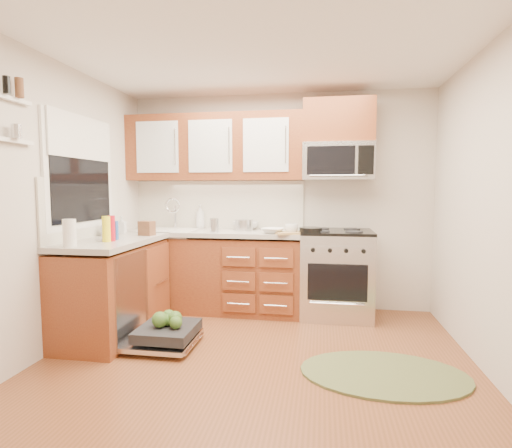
% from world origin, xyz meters
% --- Properties ---
extents(floor, '(3.50, 3.50, 0.00)m').
position_xyz_m(floor, '(0.00, 0.00, 0.00)').
color(floor, brown).
rests_on(floor, ground).
extents(ceiling, '(3.50, 3.50, 0.00)m').
position_xyz_m(ceiling, '(0.00, 0.00, 2.50)').
color(ceiling, white).
rests_on(ceiling, ground).
extents(wall_back, '(3.50, 0.04, 2.50)m').
position_xyz_m(wall_back, '(0.00, 1.75, 1.25)').
color(wall_back, beige).
rests_on(wall_back, ground).
extents(wall_front, '(3.50, 0.04, 2.50)m').
position_xyz_m(wall_front, '(0.00, -1.75, 1.25)').
color(wall_front, beige).
rests_on(wall_front, ground).
extents(wall_left, '(0.04, 3.50, 2.50)m').
position_xyz_m(wall_left, '(-1.75, 0.00, 1.25)').
color(wall_left, beige).
rests_on(wall_left, ground).
extents(wall_right, '(0.04, 3.50, 2.50)m').
position_xyz_m(wall_right, '(1.75, 0.00, 1.25)').
color(wall_right, beige).
rests_on(wall_right, ground).
extents(base_cabinet_back, '(2.05, 0.60, 0.85)m').
position_xyz_m(base_cabinet_back, '(-0.73, 1.45, 0.42)').
color(base_cabinet_back, maroon).
rests_on(base_cabinet_back, ground).
extents(base_cabinet_left, '(0.60, 1.25, 0.85)m').
position_xyz_m(base_cabinet_left, '(-1.45, 0.52, 0.42)').
color(base_cabinet_left, maroon).
rests_on(base_cabinet_left, ground).
extents(countertop_back, '(2.07, 0.64, 0.05)m').
position_xyz_m(countertop_back, '(-0.72, 1.44, 0.90)').
color(countertop_back, '#B3ACA3').
rests_on(countertop_back, base_cabinet_back).
extents(countertop_left, '(0.64, 1.27, 0.05)m').
position_xyz_m(countertop_left, '(-1.44, 0.53, 0.90)').
color(countertop_left, '#B3ACA3').
rests_on(countertop_left, base_cabinet_left).
extents(backsplash_back, '(2.05, 0.02, 0.57)m').
position_xyz_m(backsplash_back, '(-0.73, 1.74, 1.21)').
color(backsplash_back, beige).
rests_on(backsplash_back, ground).
extents(backsplash_left, '(0.02, 1.25, 0.57)m').
position_xyz_m(backsplash_left, '(-1.74, 0.52, 1.21)').
color(backsplash_left, beige).
rests_on(backsplash_left, ground).
extents(upper_cabinets, '(2.05, 0.35, 0.75)m').
position_xyz_m(upper_cabinets, '(-0.73, 1.57, 1.88)').
color(upper_cabinets, maroon).
rests_on(upper_cabinets, ground).
extents(cabinet_over_mw, '(0.76, 0.35, 0.47)m').
position_xyz_m(cabinet_over_mw, '(0.68, 1.57, 2.13)').
color(cabinet_over_mw, maroon).
rests_on(cabinet_over_mw, ground).
extents(range, '(0.76, 0.64, 0.95)m').
position_xyz_m(range, '(0.68, 1.43, 0.47)').
color(range, silver).
rests_on(range, ground).
extents(microwave, '(0.76, 0.38, 0.40)m').
position_xyz_m(microwave, '(0.68, 1.55, 1.70)').
color(microwave, silver).
rests_on(microwave, ground).
extents(sink, '(0.62, 0.50, 0.26)m').
position_xyz_m(sink, '(-1.25, 1.42, 0.80)').
color(sink, white).
rests_on(sink, ground).
extents(dishwasher, '(0.70, 0.60, 0.20)m').
position_xyz_m(dishwasher, '(-0.86, 0.30, 0.10)').
color(dishwasher, silver).
rests_on(dishwasher, ground).
extents(window, '(0.03, 1.05, 1.05)m').
position_xyz_m(window, '(-1.74, 0.50, 1.55)').
color(window, white).
rests_on(window, ground).
extents(window_blind, '(0.02, 0.96, 0.40)m').
position_xyz_m(window_blind, '(-1.71, 0.50, 1.88)').
color(window_blind, white).
rests_on(window_blind, ground).
extents(shelf_upper, '(0.04, 0.40, 0.03)m').
position_xyz_m(shelf_upper, '(-1.72, -0.35, 2.05)').
color(shelf_upper, white).
rests_on(shelf_upper, ground).
extents(shelf_lower, '(0.04, 0.40, 0.03)m').
position_xyz_m(shelf_lower, '(-1.72, -0.35, 1.75)').
color(shelf_lower, white).
rests_on(shelf_lower, ground).
extents(rug, '(1.36, 0.99, 0.02)m').
position_xyz_m(rug, '(0.99, 0.04, 0.01)').
color(rug, '#5D6439').
rests_on(rug, ground).
extents(skillet, '(0.28, 0.28, 0.04)m').
position_xyz_m(skillet, '(0.40, 1.25, 0.97)').
color(skillet, black).
rests_on(skillet, range).
extents(stock_pot, '(0.26, 0.26, 0.12)m').
position_xyz_m(stock_pot, '(-0.36, 1.49, 0.99)').
color(stock_pot, silver).
rests_on(stock_pot, countertop_back).
extents(cutting_board, '(0.36, 0.30, 0.02)m').
position_xyz_m(cutting_board, '(0.18, 1.22, 0.94)').
color(cutting_board, '#AD834F').
rests_on(cutting_board, countertop_back).
extents(canister, '(0.10, 0.10, 0.16)m').
position_xyz_m(canister, '(-0.65, 1.25, 1.00)').
color(canister, silver).
rests_on(canister, countertop_back).
extents(paper_towel_roll, '(0.13, 0.13, 0.23)m').
position_xyz_m(paper_towel_roll, '(-1.52, -0.02, 1.04)').
color(paper_towel_roll, white).
rests_on(paper_towel_roll, countertop_left).
extents(mustard_bottle, '(0.09, 0.09, 0.23)m').
position_xyz_m(mustard_bottle, '(-1.39, 0.33, 1.04)').
color(mustard_bottle, yellow).
rests_on(mustard_bottle, countertop_left).
extents(red_bottle, '(0.08, 0.08, 0.23)m').
position_xyz_m(red_bottle, '(-1.37, 0.37, 1.04)').
color(red_bottle, red).
rests_on(red_bottle, countertop_left).
extents(wooden_box, '(0.17, 0.13, 0.15)m').
position_xyz_m(wooden_box, '(-1.25, 0.85, 1.00)').
color(wooden_box, brown).
rests_on(wooden_box, countertop_left).
extents(blue_carton, '(0.12, 0.09, 0.17)m').
position_xyz_m(blue_carton, '(-1.42, 0.47, 1.01)').
color(blue_carton, '#22529F').
rests_on(blue_carton, countertop_left).
extents(bowl_a, '(0.29, 0.29, 0.06)m').
position_xyz_m(bowl_a, '(-0.00, 1.25, 0.95)').
color(bowl_a, '#999999').
rests_on(bowl_a, countertop_back).
extents(bowl_b, '(0.39, 0.39, 0.09)m').
position_xyz_m(bowl_b, '(-0.36, 1.60, 0.97)').
color(bowl_b, '#999999').
rests_on(bowl_b, countertop_back).
extents(cup, '(0.14, 0.14, 0.11)m').
position_xyz_m(cup, '(0.20, 1.25, 0.98)').
color(cup, '#999999').
rests_on(cup, countertop_back).
extents(soap_bottle_a, '(0.13, 0.13, 0.29)m').
position_xyz_m(soap_bottle_a, '(-0.94, 1.68, 1.07)').
color(soap_bottle_a, '#999999').
rests_on(soap_bottle_a, countertop_back).
extents(soap_bottle_b, '(0.10, 0.10, 0.18)m').
position_xyz_m(soap_bottle_b, '(-1.62, 1.03, 1.02)').
color(soap_bottle_b, '#999999').
rests_on(soap_bottle_b, countertop_left).
extents(soap_bottle_c, '(0.16, 0.16, 0.19)m').
position_xyz_m(soap_bottle_c, '(-1.62, 0.75, 1.02)').
color(soap_bottle_c, '#999999').
rests_on(soap_bottle_c, countertop_left).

